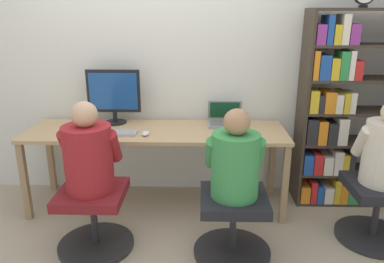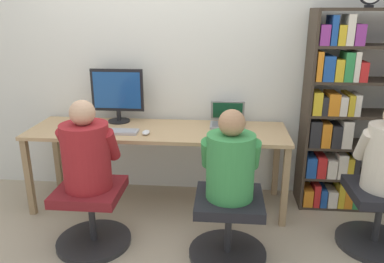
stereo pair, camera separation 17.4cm
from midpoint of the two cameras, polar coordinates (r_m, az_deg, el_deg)
name	(u,v)px [view 2 (the right image)]	position (r m, az deg, el deg)	size (l,w,h in m)	color
ground_plane	(154,221)	(3.21, -4.30, -13.54)	(14.00, 14.00, 0.00)	tan
wall_back	(163,54)	(3.44, -2.94, 11.71)	(10.00, 0.05, 2.60)	silver
desk	(158,136)	(3.21, -3.68, -0.77)	(2.19, 0.63, 0.71)	tan
desktop_monitor	(117,95)	(3.39, -9.86, 5.55)	(0.47, 0.20, 0.48)	black
laptop	(227,120)	(3.32, 6.92, 1.71)	(0.30, 0.29, 0.20)	gray
keyboard	(111,131)	(3.15, -10.64, 0.02)	(0.44, 0.13, 0.03)	#B2B2B7
computer_mouse_by_keyboard	(146,132)	(3.07, -5.43, -0.16)	(0.06, 0.11, 0.03)	silver
office_chair_left	(92,213)	(2.89, -13.35, -12.08)	(0.55, 0.55, 0.47)	#262628
office_chair_right	(228,224)	(2.71, 7.45, -13.86)	(0.55, 0.55, 0.47)	#262628
person_at_monitor	(86,152)	(2.68, -14.05, -3.03)	(0.41, 0.34, 0.64)	maroon
person_at_laptop	(230,161)	(2.50, 7.88, -4.55)	(0.39, 0.33, 0.61)	#388C47
bookshelf	(345,120)	(3.43, 23.61, 1.54)	(0.91, 0.32, 1.69)	#382D23
office_chair_side	(379,215)	(3.15, 28.03, -11.18)	(0.55, 0.55, 0.47)	#262628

